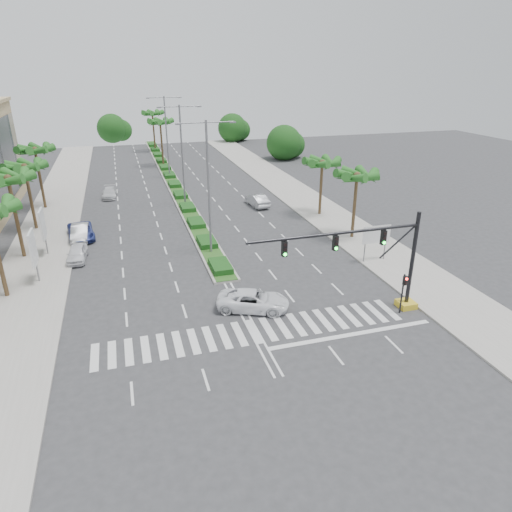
{
  "coord_description": "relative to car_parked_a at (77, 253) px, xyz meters",
  "views": [
    {
      "loc": [
        -7.28,
        -24.71,
        16.27
      ],
      "look_at": [
        1.77,
        5.43,
        3.0
      ],
      "focal_mm": 32.0,
      "sensor_mm": 36.0,
      "label": 1
    }
  ],
  "objects": [
    {
      "name": "ground",
      "position": [
        11.8,
        -15.91,
        -0.67
      ],
      "size": [
        160.0,
        160.0,
        0.0
      ],
      "primitive_type": "plane",
      "color": "#333335",
      "rests_on": "ground"
    },
    {
      "name": "footpath_right",
      "position": [
        27.0,
        4.09,
        -0.6
      ],
      "size": [
        6.0,
        120.0,
        0.15
      ],
      "primitive_type": "cube",
      "color": "gray",
      "rests_on": "ground"
    },
    {
      "name": "footpath_left",
      "position": [
        -3.4,
        4.09,
        -0.6
      ],
      "size": [
        6.0,
        120.0,
        0.15
      ],
      "primitive_type": "cube",
      "color": "gray",
      "rests_on": "ground"
    },
    {
      "name": "median",
      "position": [
        11.8,
        29.09,
        -0.57
      ],
      "size": [
        2.2,
        75.0,
        0.2
      ],
      "primitive_type": "cube",
      "color": "gray",
      "rests_on": "ground"
    },
    {
      "name": "median_grass",
      "position": [
        11.8,
        29.09,
        -0.45
      ],
      "size": [
        1.8,
        75.0,
        0.04
      ],
      "primitive_type": "cube",
      "color": "#2D501B",
      "rests_on": "median"
    },
    {
      "name": "signal_gantry",
      "position": [
        21.07,
        -15.91,
        2.79
      ],
      "size": [
        12.6,
        1.2,
        7.2
      ],
      "color": "gold",
      "rests_on": "ground"
    },
    {
      "name": "pedestrian_signal",
      "position": [
        22.4,
        -16.59,
        1.37
      ],
      "size": [
        0.28,
        0.36,
        3.0
      ],
      "color": "black",
      "rests_on": "ground"
    },
    {
      "name": "direction_sign",
      "position": [
        25.3,
        -7.92,
        1.78
      ],
      "size": [
        2.7,
        0.11,
        3.4
      ],
      "color": "slate",
      "rests_on": "ground"
    },
    {
      "name": "billboard_near",
      "position": [
        -2.7,
        -3.91,
        2.29
      ],
      "size": [
        0.18,
        2.1,
        4.35
      ],
      "color": "slate",
      "rests_on": "ground"
    },
    {
      "name": "billboard_far",
      "position": [
        -2.7,
        2.09,
        2.29
      ],
      "size": [
        0.18,
        2.1,
        4.35
      ],
      "color": "slate",
      "rests_on": "ground"
    },
    {
      "name": "palm_left_mid",
      "position": [
        -4.7,
        2.09,
        6.41
      ],
      "size": [
        4.57,
        4.68,
        7.95
      ],
      "color": "brown",
      "rests_on": "ground"
    },
    {
      "name": "palm_left_far",
      "position": [
        -4.7,
        10.09,
        5.82
      ],
      "size": [
        4.57,
        4.68,
        7.35
      ],
      "color": "brown",
      "rests_on": "ground"
    },
    {
      "name": "palm_left_end",
      "position": [
        -4.7,
        18.09,
        6.21
      ],
      "size": [
        4.57,
        4.68,
        7.75
      ],
      "color": "brown",
      "rests_on": "ground"
    },
    {
      "name": "palm_right_near",
      "position": [
        26.3,
        -1.91,
        5.53
      ],
      "size": [
        4.57,
        4.68,
        7.05
      ],
      "color": "brown",
      "rests_on": "ground"
    },
    {
      "name": "palm_right_far",
      "position": [
        26.3,
        6.09,
        5.24
      ],
      "size": [
        4.57,
        4.68,
        6.75
      ],
      "color": "brown",
      "rests_on": "ground"
    },
    {
      "name": "palm_median_a",
      "position": [
        11.8,
        39.09,
        6.5
      ],
      "size": [
        4.57,
        4.68,
        8.05
      ],
      "color": "brown",
      "rests_on": "ground"
    },
    {
      "name": "palm_median_b",
      "position": [
        11.8,
        54.09,
        6.5
      ],
      "size": [
        4.57,
        4.68,
        8.05
      ],
      "color": "brown",
      "rests_on": "ground"
    },
    {
      "name": "streetlight_near",
      "position": [
        11.8,
        -1.91,
        6.14
      ],
      "size": [
        5.1,
        0.25,
        12.0
      ],
      "color": "slate",
      "rests_on": "ground"
    },
    {
      "name": "streetlight_mid",
      "position": [
        11.8,
        14.09,
        6.14
      ],
      "size": [
        5.1,
        0.25,
        12.0
      ],
      "color": "slate",
      "rests_on": "ground"
    },
    {
      "name": "streetlight_far",
      "position": [
        11.8,
        30.09,
        6.14
      ],
      "size": [
        5.1,
        0.25,
        12.0
      ],
      "color": "slate",
      "rests_on": "ground"
    },
    {
      "name": "car_parked_a",
      "position": [
        0.0,
        0.0,
        0.0
      ],
      "size": [
        1.84,
        4.03,
        1.34
      ],
      "primitive_type": "imported",
      "rotation": [
        0.0,
        0.0,
        -0.07
      ],
      "color": "white",
      "rests_on": "ground"
    },
    {
      "name": "car_parked_b",
      "position": [
        0.0,
        5.58,
        0.07
      ],
      "size": [
        1.66,
        4.55,
        1.49
      ],
      "primitive_type": "imported",
      "rotation": [
        0.0,
        0.0,
        -0.02
      ],
      "color": "silver",
      "rests_on": "ground"
    },
    {
      "name": "car_parked_c",
      "position": [
        0.05,
        5.89,
        0.05
      ],
      "size": [
        3.02,
        5.45,
        1.44
      ],
      "primitive_type": "imported",
      "rotation": [
        0.0,
        0.0,
        0.13
      ],
      "color": "navy",
      "rests_on": "ground"
    },
    {
      "name": "car_parked_d",
      "position": [
        2.86,
        21.07,
        -0.04
      ],
      "size": [
        1.98,
        4.45,
        1.27
      ],
      "primitive_type": "imported",
      "rotation": [
        0.0,
        0.0,
        -0.05
      ],
      "color": "silver",
      "rests_on": "ground"
    },
    {
      "name": "car_crossing",
      "position": [
        12.59,
        -13.05,
        0.04
      ],
      "size": [
        5.64,
        4.18,
        1.43
      ],
      "primitive_type": "imported",
      "rotation": [
        0.0,
        0.0,
        1.17
      ],
      "color": "white",
      "rests_on": "ground"
    },
    {
      "name": "car_right",
      "position": [
        20.37,
        11.63,
        0.08
      ],
      "size": [
        2.09,
        4.71,
        1.5
      ],
      "primitive_type": "imported",
      "rotation": [
        0.0,
        0.0,
        3.25
      ],
      "color": "#B8B7BD",
      "rests_on": "ground"
    }
  ]
}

